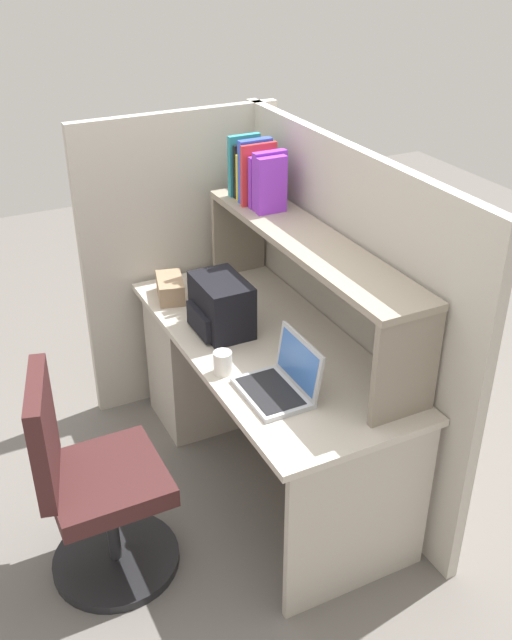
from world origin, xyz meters
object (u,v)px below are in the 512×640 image
Objects in this scene: backpack at (220,306)px; computer_mouse at (201,294)px; laptop at (282,381)px; tissue_box at (170,288)px; paper_cup at (223,363)px; office_chair at (93,493)px.

backpack is 0.35m from computer_mouse.
laptop is 0.95m from tissue_box.
computer_mouse is at bearing 164.79° from paper_cup.
office_chair reaches higher than paper_cup.
backpack is 2.88× the size of computer_mouse.
laptop is 2.99× the size of computer_mouse.
paper_cup is at bearing -146.78° from laptop.
tissue_box is at bearing -24.19° from office_chair.
computer_mouse is at bearing 178.16° from laptop.
tissue_box is (-0.72, 0.05, 0.00)m from paper_cup.
paper_cup is (0.65, -0.18, 0.03)m from computer_mouse.
paper_cup is (-0.23, -0.15, -0.00)m from laptop.
tissue_box is at bearing -173.77° from laptop.
backpack is at bearing 27.63° from tissue_box.
backpack is at bearing -178.57° from laptop.
computer_mouse is at bearing 78.37° from tissue_box.
laptop is at bearing -86.34° from office_chair.
backpack reaches higher than laptop.
laptop is 0.33× the size of office_chair.
paper_cup is at bearing 11.24° from tissue_box.
paper_cup is at bearing -26.25° from computer_mouse.
paper_cup is (0.32, -0.14, -0.07)m from backpack.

